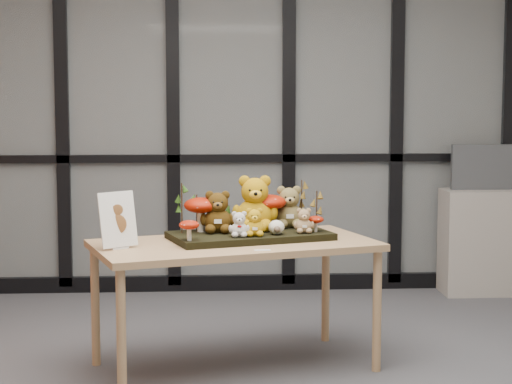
{
  "coord_description": "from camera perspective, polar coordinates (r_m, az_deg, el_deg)",
  "views": [
    {
      "loc": [
        -0.23,
        -4.74,
        1.6
      ],
      "look_at": [
        0.07,
        0.38,
        1.02
      ],
      "focal_mm": 65.0,
      "sensor_mm": 36.0,
      "label": 1
    }
  ],
  "objects": [
    {
      "name": "plush_cream_hedgehog",
      "position": [
        5.25,
        1.27,
        -2.14
      ],
      "size": [
        0.08,
        0.08,
        0.09
      ],
      "primitive_type": null,
      "rotation": [
        0.0,
        0.0,
        0.3
      ],
      "color": "white",
      "rests_on": "diorama_tray"
    },
    {
      "name": "sprig_green_mid_left",
      "position": [
        5.38,
        -3.66,
        -1.28
      ],
      "size": [
        0.05,
        0.05,
        0.21
      ],
      "primitive_type": null,
      "color": "black",
      "rests_on": "diorama_tray"
    },
    {
      "name": "bear_tan_back",
      "position": [
        5.51,
        2.04,
        -0.77
      ],
      "size": [
        0.25,
        0.24,
        0.27
      ],
      "primitive_type": null,
      "rotation": [
        0.0,
        0.0,
        0.3
      ],
      "color": "olive",
      "rests_on": "diorama_tray"
    },
    {
      "name": "sprig_dry_mid_right",
      "position": [
        5.45,
        3.76,
        -1.11
      ],
      "size": [
        0.05,
        0.05,
        0.23
      ],
      "primitive_type": null,
      "color": "brown",
      "rests_on": "diorama_tray"
    },
    {
      "name": "label_card",
      "position": [
        4.97,
        0.4,
        -3.6
      ],
      "size": [
        0.09,
        0.03,
        0.0
      ],
      "primitive_type": "cube",
      "color": "white",
      "rests_on": "display_table"
    },
    {
      "name": "bear_white_bow",
      "position": [
        5.17,
        -1.04,
        -1.9
      ],
      "size": [
        0.15,
        0.14,
        0.16
      ],
      "primitive_type": null,
      "rotation": [
        0.0,
        0.0,
        0.3
      ],
      "color": "silver",
      "rests_on": "diorama_tray"
    },
    {
      "name": "mushroom_front_left",
      "position": [
        5.05,
        -4.14,
        -2.31
      ],
      "size": [
        0.11,
        0.11,
        0.12
      ],
      "primitive_type": null,
      "color": "#941604",
      "rests_on": "diorama_tray"
    },
    {
      "name": "sign_holder",
      "position": [
        5.05,
        -8.5,
        -1.85
      ],
      "size": [
        0.21,
        0.18,
        0.31
      ],
      "rotation": [
        0.0,
        0.0,
        0.63
      ],
      "color": "silver",
      "rests_on": "display_table"
    },
    {
      "name": "mushroom_back_right",
      "position": [
        5.46,
        0.81,
        -1.1
      ],
      "size": [
        0.2,
        0.2,
        0.22
      ],
      "primitive_type": null,
      "color": "#941604",
      "rests_on": "diorama_tray"
    },
    {
      "name": "display_table",
      "position": [
        5.25,
        -1.34,
        -3.8
      ],
      "size": [
        1.72,
        1.21,
        0.73
      ],
      "rotation": [
        0.0,
        0.0,
        0.3
      ],
      "color": "tan",
      "rests_on": "floor"
    },
    {
      "name": "mushroom_front_right",
      "position": [
        5.36,
        3.7,
        -1.92
      ],
      "size": [
        0.09,
        0.09,
        0.1
      ],
      "primitive_type": null,
      "color": "#941604",
      "rests_on": "diorama_tray"
    },
    {
      "name": "bear_pooh_yellow",
      "position": [
        5.4,
        -0.07,
        -0.49
      ],
      "size": [
        0.33,
        0.31,
        0.35
      ],
      "primitive_type": null,
      "rotation": [
        0.0,
        0.0,
        0.3
      ],
      "color": "#B8840C",
      "rests_on": "diorama_tray"
    },
    {
      "name": "room_shell",
      "position": [
        4.75,
        -0.57,
        7.41
      ],
      "size": [
        5.0,
        5.0,
        5.0
      ],
      "color": "beige",
      "rests_on": "floor"
    },
    {
      "name": "bear_beige_small",
      "position": [
        5.31,
        2.96,
        -1.69
      ],
      "size": [
        0.15,
        0.14,
        0.16
      ],
      "primitive_type": null,
      "rotation": [
        0.0,
        0.0,
        0.3
      ],
      "color": "#A58157",
      "rests_on": "diorama_tray"
    },
    {
      "name": "sprig_green_far_left",
      "position": [
        5.3,
        -4.59,
        -0.99
      ],
      "size": [
        0.05,
        0.05,
        0.29
      ],
      "primitive_type": null,
      "color": "black",
      "rests_on": "diorama_tray"
    },
    {
      "name": "sprig_green_centre",
      "position": [
        5.45,
        -1.76,
        -1.37
      ],
      "size": [
        0.05,
        0.05,
        0.18
      ],
      "primitive_type": null,
      "color": "black",
      "rests_on": "diorama_tray"
    },
    {
      "name": "bear_small_yellow",
      "position": [
        5.19,
        -0.09,
        -1.77
      ],
      "size": [
        0.16,
        0.15,
        0.17
      ],
      "primitive_type": null,
      "rotation": [
        0.0,
        0.0,
        0.3
      ],
      "color": "#C79411",
      "rests_on": "diorama_tray"
    },
    {
      "name": "cabinet",
      "position": [
        7.42,
        13.71,
        -2.99
      ],
      "size": [
        0.61,
        0.36,
        0.81
      ],
      "primitive_type": "cube",
      "color": "#A29A90",
      "rests_on": "floor"
    },
    {
      "name": "monitor",
      "position": [
        7.37,
        13.79,
        1.5
      ],
      "size": [
        0.49,
        0.05,
        0.35
      ],
      "color": "#474A4E",
      "rests_on": "cabinet"
    },
    {
      "name": "glass_partition",
      "position": [
        7.22,
        -1.54,
        5.0
      ],
      "size": [
        4.9,
        0.06,
        2.78
      ],
      "color": "#2D383F",
      "rests_on": "floor"
    },
    {
      "name": "diorama_tray",
      "position": [
        5.33,
        -0.36,
        -2.71
      ],
      "size": [
        0.99,
        0.7,
        0.04
      ],
      "primitive_type": "cube",
      "rotation": [
        0.0,
        0.0,
        0.3
      ],
      "color": "black",
      "rests_on": "display_table"
    },
    {
      "name": "sprig_dry_far_right",
      "position": [
        5.53,
        2.83,
        -0.7
      ],
      "size": [
        0.05,
        0.05,
        0.28
      ],
      "primitive_type": null,
      "color": "brown",
      "rests_on": "diorama_tray"
    },
    {
      "name": "bear_brown_medium",
      "position": [
        5.32,
        -2.38,
        -1.08
      ],
      "size": [
        0.25,
        0.23,
        0.26
      ],
      "primitive_type": null,
      "rotation": [
        0.0,
        0.0,
        0.3
      ],
      "color": "#422B0A",
      "rests_on": "diorama_tray"
    },
    {
      "name": "mushroom_back_left",
      "position": [
        5.35,
        -3.41,
        -1.29
      ],
      "size": [
        0.2,
        0.2,
        0.22
      ],
      "primitive_type": null,
      "color": "#941604",
      "rests_on": "diorama_tray"
    }
  ]
}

